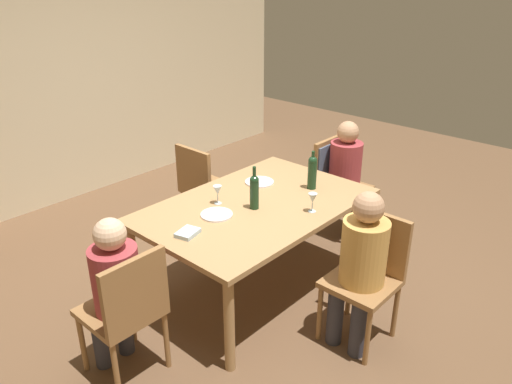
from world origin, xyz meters
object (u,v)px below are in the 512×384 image
(person_man_guest, at_px, (347,171))
(wine_bottle_dark_red, at_px, (254,191))
(dinner_plate_guest_left, at_px, (259,182))
(wine_bottle_tall_green, at_px, (312,171))
(chair_near, at_px, (368,269))
(person_woman_host, at_px, (115,285))
(wine_glass_near_left, at_px, (313,199))
(dining_table, at_px, (256,212))
(chair_right_end, at_px, (334,172))
(wine_glass_centre, at_px, (218,191))
(dinner_plate_host, at_px, (217,215))
(person_man_bearded, at_px, (361,260))
(chair_far_right, at_px, (203,184))
(chair_left_end, at_px, (127,307))

(person_man_guest, xyz_separation_m, wine_bottle_dark_red, (-1.34, -0.02, 0.24))
(dinner_plate_guest_left, bearing_deg, wine_bottle_tall_green, -62.65)
(chair_near, xyz_separation_m, person_woman_host, (-1.36, 0.99, 0.11))
(dinner_plate_guest_left, bearing_deg, wine_glass_near_left, -102.31)
(dining_table, distance_m, chair_right_end, 1.28)
(wine_glass_centre, bearing_deg, dinner_plate_host, -136.72)
(person_man_guest, height_order, dinner_plate_guest_left, person_man_guest)
(person_man_guest, distance_m, dinner_plate_guest_left, 0.99)
(dining_table, xyz_separation_m, wine_glass_centre, (-0.19, 0.22, 0.18))
(wine_bottle_dark_red, bearing_deg, person_man_bearded, -87.52)
(chair_near, height_order, wine_glass_centre, chair_near)
(chair_far_right, xyz_separation_m, person_man_bearded, (-0.34, -1.92, 0.12))
(chair_far_right, height_order, wine_bottle_dark_red, wine_bottle_dark_red)
(person_woman_host, xyz_separation_m, person_man_bearded, (1.24, -0.99, 0.01))
(chair_left_end, bearing_deg, dinner_plate_host, 10.42)
(dinner_plate_guest_left, bearing_deg, person_woman_host, -171.88)
(chair_left_end, distance_m, person_man_bearded, 1.53)
(dining_table, height_order, dinner_plate_host, dinner_plate_host)
(dinner_plate_host, bearing_deg, person_woman_host, -176.43)
(chair_left_end, height_order, chair_near, same)
(wine_glass_near_left, height_order, dinner_plate_host, wine_glass_near_left)
(person_woman_host, distance_m, person_man_guest, 2.54)
(chair_far_right, height_order, person_woman_host, person_woman_host)
(chair_left_end, relative_size, chair_near, 1.00)
(dinner_plate_host, bearing_deg, dining_table, -13.74)
(chair_right_end, distance_m, person_man_guest, 0.16)
(dining_table, height_order, wine_bottle_dark_red, wine_bottle_dark_red)
(chair_left_end, distance_m, person_woman_host, 0.16)
(dining_table, bearing_deg, chair_left_end, -176.07)
(chair_right_end, height_order, wine_bottle_tall_green, wine_bottle_tall_green)
(wine_bottle_tall_green, bearing_deg, person_man_bearded, -124.14)
(person_man_bearded, relative_size, dinner_plate_guest_left, 4.68)
(chair_left_end, bearing_deg, person_woman_host, 90.00)
(person_man_bearded, height_order, wine_bottle_dark_red, person_man_bearded)
(person_man_guest, bearing_deg, wine_glass_centre, -9.67)
(chair_far_right, bearing_deg, dining_table, -18.07)
(chair_far_right, relative_size, wine_glass_centre, 6.17)
(wine_bottle_dark_red, bearing_deg, wine_glass_near_left, -55.51)
(person_woman_host, bearing_deg, dining_table, -1.16)
(person_man_bearded, xyz_separation_m, dinner_plate_host, (-0.32, 1.04, 0.10))
(chair_far_right, height_order, person_man_bearded, person_man_bearded)
(chair_right_end, xyz_separation_m, wine_glass_centre, (-1.46, 0.10, 0.26))
(chair_far_right, bearing_deg, person_woman_host, -59.44)
(person_man_guest, relative_size, wine_glass_near_left, 7.60)
(person_man_bearded, relative_size, wine_bottle_dark_red, 3.37)
(person_woman_host, bearing_deg, wine_glass_centre, 10.41)
(person_man_bearded, height_order, dinner_plate_guest_left, person_man_bearded)
(person_woman_host, distance_m, wine_glass_near_left, 1.53)
(dining_table, distance_m, chair_far_right, 1.02)
(chair_left_end, bearing_deg, wine_bottle_dark_red, 2.13)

